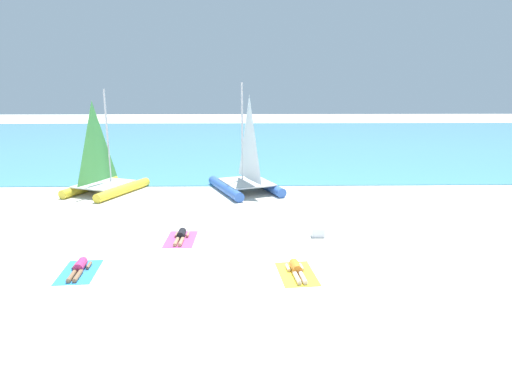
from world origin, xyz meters
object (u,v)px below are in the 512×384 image
object	(u,v)px
towel_middle	(181,239)
towel_right	(297,274)
cooler_box	(318,232)
sunbather_left	(79,267)
sailboat_blue	(246,176)
sunbather_middle	(181,236)
towel_left	(79,272)
sailboat_yellow	(104,178)
sunbather_right	(296,269)

from	to	relation	value
towel_middle	towel_right	xyz separation A→B (m)	(4.10, -3.26, 0.00)
cooler_box	sunbather_left	bearing A→B (deg)	-158.79
sailboat_blue	towel_right	distance (m)	11.10
sunbather_middle	towel_right	world-z (taller)	sunbather_middle
towel_left	sunbather_middle	distance (m)	4.14
sunbather_middle	towel_left	bearing A→B (deg)	-131.67
sailboat_yellow	towel_left	world-z (taller)	sailboat_yellow
sunbather_left	cooler_box	world-z (taller)	cooler_box
sailboat_blue	sunbather_left	xyz separation A→B (m)	(-5.31, -10.61, -0.74)
towel_left	sailboat_blue	bearing A→B (deg)	63.59
sailboat_blue	towel_right	size ratio (longest dim) A/B	3.08
sailboat_yellow	towel_middle	distance (m)	9.18
sunbather_left	towel_right	size ratio (longest dim) A/B	0.82
sunbather_left	towel_middle	world-z (taller)	sunbather_left
sailboat_yellow	sunbather_left	bearing A→B (deg)	-54.63
sailboat_yellow	towel_middle	xyz separation A→B (m)	(5.17, -7.55, -0.81)
towel_left	sunbather_right	xyz separation A→B (m)	(6.89, -0.21, 0.13)
sailboat_blue	sunbather_left	size ratio (longest dim) A/B	3.73
sailboat_yellow	cooler_box	xyz separation A→B (m)	(10.47, -7.32, -0.64)
towel_left	sunbather_right	size ratio (longest dim) A/B	1.21
sailboat_yellow	towel_left	bearing A→B (deg)	-54.68
towel_middle	sailboat_yellow	bearing A→B (deg)	124.40
towel_right	cooler_box	distance (m)	3.69
cooler_box	sailboat_blue	bearing A→B (deg)	110.52
cooler_box	sailboat_yellow	bearing A→B (deg)	145.04
sunbather_middle	cooler_box	distance (m)	5.30
towel_left	sunbather_right	bearing A→B (deg)	-1.76
towel_middle	sunbather_right	distance (m)	5.19
sunbather_left	sailboat_yellow	bearing A→B (deg)	98.04
sailboat_yellow	towel_middle	bearing A→B (deg)	-32.98
sunbather_left	sunbather_right	distance (m)	6.90
sunbather_left	towel_right	world-z (taller)	sunbather_left
sailboat_blue	cooler_box	world-z (taller)	sailboat_blue
sailboat_yellow	sailboat_blue	world-z (taller)	sailboat_blue
towel_right	sunbather_right	xyz separation A→B (m)	(-0.01, 0.07, 0.13)
sunbather_left	towel_left	bearing A→B (deg)	-90.00
sunbather_left	cooler_box	xyz separation A→B (m)	(8.10, 3.14, 0.05)
cooler_box	towel_right	bearing A→B (deg)	-109.04
sunbather_left	towel_right	distance (m)	6.91
towel_left	sailboat_yellow	bearing A→B (deg)	102.70
sunbather_right	sailboat_blue	bearing A→B (deg)	92.56
sunbather_right	towel_right	bearing A→B (deg)	-90.00
sailboat_yellow	sunbather_right	bearing A→B (deg)	-26.62
towel_left	towel_right	bearing A→B (deg)	-2.31
towel_middle	sunbather_left	bearing A→B (deg)	-133.83
towel_left	cooler_box	distance (m)	8.71
sailboat_blue	sunbather_right	xyz separation A→B (m)	(1.58, -10.89, -0.74)
sailboat_yellow	sunbather_right	world-z (taller)	sailboat_yellow
sunbather_left	sunbather_right	bearing A→B (deg)	-7.02
sunbather_middle	towel_right	bearing A→B (deg)	-38.25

